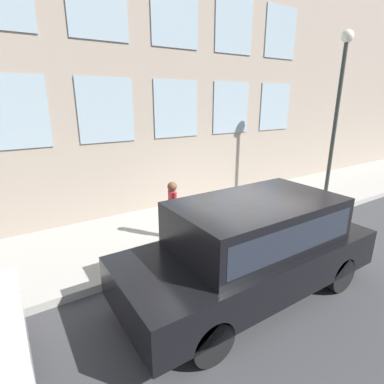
% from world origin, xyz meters
% --- Properties ---
extents(ground_plane, '(80.00, 80.00, 0.00)m').
position_xyz_m(ground_plane, '(0.00, 0.00, 0.00)').
color(ground_plane, '#38383A').
extents(sidewalk, '(3.15, 60.00, 0.16)m').
position_xyz_m(sidewalk, '(1.58, 0.00, 0.08)').
color(sidewalk, '#9E9B93').
rests_on(sidewalk, ground_plane).
extents(building_facade, '(0.33, 40.00, 8.53)m').
position_xyz_m(building_facade, '(3.30, 0.00, 4.26)').
color(building_facade, gray).
rests_on(building_facade, ground_plane).
extents(fire_hydrant, '(0.31, 0.43, 0.82)m').
position_xyz_m(fire_hydrant, '(0.63, 0.53, 0.58)').
color(fire_hydrant, gray).
rests_on(fire_hydrant, sidewalk).
extents(person, '(0.34, 0.23, 1.42)m').
position_xyz_m(person, '(0.96, 1.41, 1.01)').
color(person, '#232328').
rests_on(person, sidewalk).
extents(parked_truck_black_near, '(1.91, 4.73, 1.77)m').
position_xyz_m(parked_truck_black_near, '(-1.48, 1.17, 1.00)').
color(parked_truck_black_near, black).
rests_on(parked_truck_black_near, ground_plane).
extents(street_lamp, '(0.36, 0.36, 5.15)m').
position_xyz_m(street_lamp, '(0.71, -4.32, 3.38)').
color(street_lamp, '#2D332D').
rests_on(street_lamp, sidewalk).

